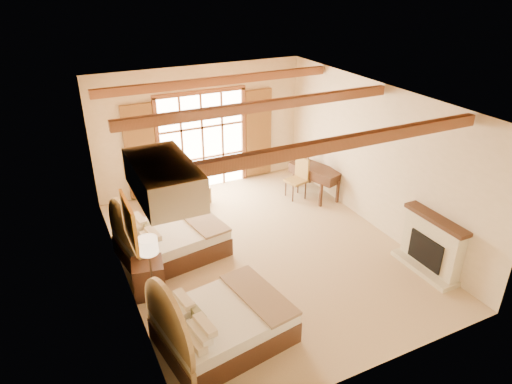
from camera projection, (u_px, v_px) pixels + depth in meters
floor at (262, 250)px, 9.53m from camera, size 7.00×7.00×0.00m
wall_back at (201, 129)px, 11.64m from camera, size 5.50×0.00×5.50m
wall_left at (118, 211)px, 7.74m from camera, size 0.00×7.00×7.00m
wall_right at (376, 157)px, 9.89m from camera, size 0.00×7.00×7.00m
ceiling at (263, 99)px, 8.11m from camera, size 7.00×7.00×0.00m
ceiling_beams at (263, 106)px, 8.16m from camera, size 5.39×4.60×0.18m
french_doors at (203, 142)px, 11.74m from camera, size 3.95×0.08×2.60m
fireplace at (431, 247)px, 8.71m from camera, size 0.46×1.40×1.16m
painting at (129, 222)px, 7.09m from camera, size 0.06×0.95×0.75m
canopy_valance at (163, 179)px, 5.66m from camera, size 0.70×1.40×0.45m
bed_near at (216, 323)px, 7.02m from camera, size 2.15×1.74×1.28m
bed_far at (165, 239)px, 9.18m from camera, size 2.20×1.78×1.31m
nightstand at (149, 278)px, 8.14m from camera, size 0.63×0.63×0.65m
floor_lamp at (148, 251)px, 7.22m from camera, size 0.32×0.32×1.51m
armchair at (161, 193)px, 11.18m from camera, size 1.02×1.02×0.67m
ottoman at (196, 194)px, 11.41m from camera, size 0.64×0.64×0.41m
desk at (315, 180)px, 11.71m from camera, size 0.99×1.51×0.75m
desk_chair at (297, 185)px, 11.58m from camera, size 0.55×0.55×1.04m
desk_lamp at (309, 149)px, 11.81m from camera, size 0.21×0.21×0.42m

